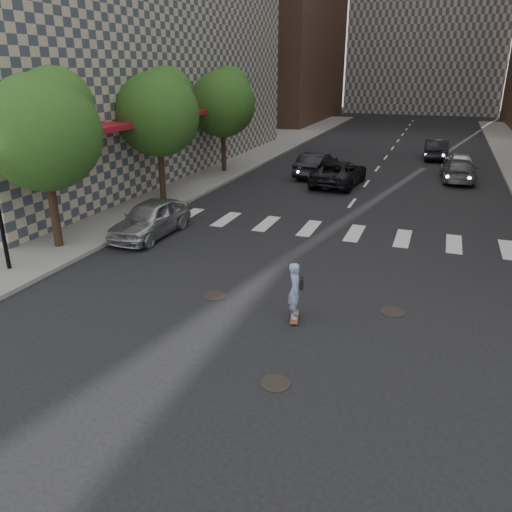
{
  "coord_description": "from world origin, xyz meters",
  "views": [
    {
      "loc": [
        4.07,
        -11.54,
        6.69
      ],
      "look_at": [
        -0.84,
        1.74,
        1.3
      ],
      "focal_mm": 35.0,
      "sensor_mm": 36.0,
      "label": 1
    }
  ],
  "objects_px": {
    "traffic_car_d": "(459,162)",
    "traffic_car_e": "(436,149)",
    "tree_a": "(46,127)",
    "traffic_car_a": "(316,165)",
    "traffic_car_b": "(458,170)",
    "traffic_car_c": "(339,173)",
    "tree_b": "(160,110)",
    "tree_c": "(224,101)",
    "silver_sedan": "(151,218)",
    "skateboarder": "(295,291)"
  },
  "relations": [
    {
      "from": "tree_c",
      "to": "traffic_car_b",
      "type": "distance_m",
      "value": 15.37
    },
    {
      "from": "traffic_car_a",
      "to": "tree_b",
      "type": "bearing_deg",
      "value": 60.33
    },
    {
      "from": "silver_sedan",
      "to": "traffic_car_a",
      "type": "xyz_separation_m",
      "value": [
        3.58,
        14.3,
        0.01
      ]
    },
    {
      "from": "tree_c",
      "to": "traffic_car_d",
      "type": "bearing_deg",
      "value": 20.26
    },
    {
      "from": "tree_a",
      "to": "traffic_car_b",
      "type": "distance_m",
      "value": 23.95
    },
    {
      "from": "skateboarder",
      "to": "silver_sedan",
      "type": "distance_m",
      "value": 9.28
    },
    {
      "from": "skateboarder",
      "to": "tree_c",
      "type": "bearing_deg",
      "value": 105.71
    },
    {
      "from": "tree_b",
      "to": "traffic_car_c",
      "type": "height_order",
      "value": "tree_b"
    },
    {
      "from": "tree_a",
      "to": "tree_b",
      "type": "distance_m",
      "value": 8.0
    },
    {
      "from": "traffic_car_b",
      "to": "traffic_car_e",
      "type": "distance_m",
      "value": 8.01
    },
    {
      "from": "traffic_car_b",
      "to": "traffic_car_d",
      "type": "distance_m",
      "value": 2.89
    },
    {
      "from": "traffic_car_a",
      "to": "silver_sedan",
      "type": "bearing_deg",
      "value": 80.53
    },
    {
      "from": "traffic_car_e",
      "to": "traffic_car_b",
      "type": "bearing_deg",
      "value": 97.69
    },
    {
      "from": "skateboarder",
      "to": "traffic_car_d",
      "type": "relative_size",
      "value": 0.4
    },
    {
      "from": "tree_a",
      "to": "traffic_car_a",
      "type": "xyz_separation_m",
      "value": [
        6.04,
        16.86,
        -3.88
      ]
    },
    {
      "from": "tree_c",
      "to": "tree_b",
      "type": "bearing_deg",
      "value": -90.0
    },
    {
      "from": "skateboarder",
      "to": "traffic_car_a",
      "type": "relative_size",
      "value": 0.37
    },
    {
      "from": "silver_sedan",
      "to": "traffic_car_c",
      "type": "bearing_deg",
      "value": 66.83
    },
    {
      "from": "tree_a",
      "to": "silver_sedan",
      "type": "bearing_deg",
      "value": 46.24
    },
    {
      "from": "tree_c",
      "to": "traffic_car_c",
      "type": "bearing_deg",
      "value": -8.17
    },
    {
      "from": "silver_sedan",
      "to": "traffic_car_b",
      "type": "height_order",
      "value": "silver_sedan"
    },
    {
      "from": "tree_c",
      "to": "skateboarder",
      "type": "bearing_deg",
      "value": -61.18
    },
    {
      "from": "tree_c",
      "to": "traffic_car_c",
      "type": "xyz_separation_m",
      "value": [
        7.92,
        -1.14,
        -3.91
      ]
    },
    {
      "from": "tree_a",
      "to": "skateboarder",
      "type": "relative_size",
      "value": 3.85
    },
    {
      "from": "silver_sedan",
      "to": "traffic_car_e",
      "type": "height_order",
      "value": "traffic_car_e"
    },
    {
      "from": "skateboarder",
      "to": "traffic_car_c",
      "type": "height_order",
      "value": "skateboarder"
    },
    {
      "from": "tree_a",
      "to": "traffic_car_c",
      "type": "bearing_deg",
      "value": 61.96
    },
    {
      "from": "tree_b",
      "to": "traffic_car_e",
      "type": "relative_size",
      "value": 1.44
    },
    {
      "from": "traffic_car_d",
      "to": "traffic_car_e",
      "type": "xyz_separation_m",
      "value": [
        -1.65,
        4.98,
        0.03
      ]
    },
    {
      "from": "skateboarder",
      "to": "traffic_car_d",
      "type": "xyz_separation_m",
      "value": [
        4.53,
        23.98,
        -0.18
      ]
    },
    {
      "from": "tree_a",
      "to": "skateboarder",
      "type": "bearing_deg",
      "value": -13.99
    },
    {
      "from": "silver_sedan",
      "to": "traffic_car_d",
      "type": "height_order",
      "value": "silver_sedan"
    },
    {
      "from": "traffic_car_b",
      "to": "traffic_car_d",
      "type": "relative_size",
      "value": 1.11
    },
    {
      "from": "traffic_car_b",
      "to": "traffic_car_a",
      "type": "bearing_deg",
      "value": 7.21
    },
    {
      "from": "tree_a",
      "to": "traffic_car_b",
      "type": "height_order",
      "value": "tree_a"
    },
    {
      "from": "tree_c",
      "to": "skateboarder",
      "type": "xyz_separation_m",
      "value": [
        10.2,
        -18.54,
        -3.75
      ]
    },
    {
      "from": "traffic_car_a",
      "to": "traffic_car_c",
      "type": "bearing_deg",
      "value": 137.8
    },
    {
      "from": "silver_sedan",
      "to": "traffic_car_e",
      "type": "bearing_deg",
      "value": 66.76
    },
    {
      "from": "traffic_car_b",
      "to": "traffic_car_c",
      "type": "distance_m",
      "value": 7.66
    },
    {
      "from": "tree_a",
      "to": "skateboarder",
      "type": "xyz_separation_m",
      "value": [
        10.2,
        -2.54,
        -3.75
      ]
    },
    {
      "from": "tree_b",
      "to": "skateboarder",
      "type": "bearing_deg",
      "value": -45.94
    },
    {
      "from": "tree_a",
      "to": "traffic_car_e",
      "type": "bearing_deg",
      "value": 63.66
    },
    {
      "from": "traffic_car_c",
      "to": "traffic_car_d",
      "type": "height_order",
      "value": "traffic_car_c"
    },
    {
      "from": "tree_a",
      "to": "tree_b",
      "type": "height_order",
      "value": "same"
    },
    {
      "from": "traffic_car_e",
      "to": "silver_sedan",
      "type": "bearing_deg",
      "value": 62.56
    },
    {
      "from": "skateboarder",
      "to": "traffic_car_c",
      "type": "relative_size",
      "value": 0.32
    },
    {
      "from": "tree_c",
      "to": "traffic_car_d",
      "type": "xyz_separation_m",
      "value": [
        14.73,
        5.44,
        -3.92
      ]
    },
    {
      "from": "traffic_car_a",
      "to": "tree_c",
      "type": "bearing_deg",
      "value": 12.73
    },
    {
      "from": "traffic_car_a",
      "to": "traffic_car_e",
      "type": "bearing_deg",
      "value": -121.81
    },
    {
      "from": "skateboarder",
      "to": "traffic_car_a",
      "type": "xyz_separation_m",
      "value": [
        -4.17,
        19.41,
        -0.13
      ]
    }
  ]
}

